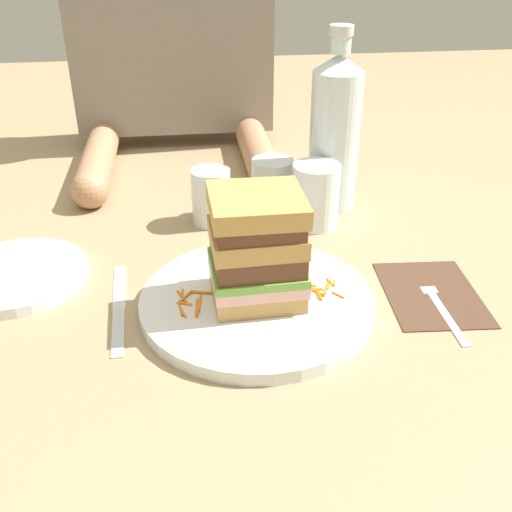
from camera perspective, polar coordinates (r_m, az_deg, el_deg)
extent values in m
plane|color=#9E8460|center=(0.76, -0.22, -3.77)|extent=(3.00, 3.00, 0.00)
cylinder|color=white|center=(0.74, 0.31, -4.43)|extent=(0.29, 0.29, 0.02)
cube|color=tan|center=(0.73, 0.31, -3.10)|extent=(0.11, 0.10, 0.02)
cube|color=#E0A393|center=(0.72, 0.32, -1.84)|extent=(0.11, 0.11, 0.01)
cube|color=#6BA83D|center=(0.71, 0.32, -1.01)|extent=(0.11, 0.11, 0.01)
cube|color=#56331E|center=(0.70, 0.32, 0.18)|extent=(0.11, 0.10, 0.02)
cube|color=tan|center=(0.69, 0.33, 1.88)|extent=(0.11, 0.10, 0.02)
cube|color=#56331E|center=(0.68, 0.33, 3.45)|extent=(0.10, 0.10, 0.02)
cube|color=tan|center=(0.67, 0.30, 5.00)|extent=(0.11, 0.10, 0.03)
cylinder|color=orange|center=(0.73, -7.14, -3.94)|extent=(0.01, 0.03, 0.00)
cylinder|color=orange|center=(0.73, -6.78, -3.88)|extent=(0.02, 0.02, 0.00)
cylinder|color=orange|center=(0.71, -7.07, -5.39)|extent=(0.01, 0.02, 0.00)
cylinder|color=orange|center=(0.74, -5.34, -3.50)|extent=(0.03, 0.01, 0.00)
cylinder|color=orange|center=(0.74, -7.12, -3.60)|extent=(0.00, 0.02, 0.00)
cylinder|color=orange|center=(0.72, -5.50, -4.59)|extent=(0.01, 0.03, 0.00)
cylinder|color=orange|center=(0.71, -7.31, -5.06)|extent=(0.01, 0.03, 0.00)
cylinder|color=orange|center=(0.71, -5.72, -5.03)|extent=(0.01, 0.03, 0.00)
cylinder|color=orange|center=(0.72, -6.95, -4.57)|extent=(0.02, 0.01, 0.00)
cylinder|color=orange|center=(0.76, 7.25, -2.52)|extent=(0.01, 0.02, 0.00)
cylinder|color=orange|center=(0.74, 7.96, -3.75)|extent=(0.01, 0.02, 0.00)
cylinder|color=orange|center=(0.75, 5.64, -3.16)|extent=(0.02, 0.01, 0.00)
cylinder|color=orange|center=(0.76, 7.25, -2.76)|extent=(0.02, 0.02, 0.00)
cylinder|color=orange|center=(0.76, 5.16, -2.70)|extent=(0.02, 0.02, 0.00)
cylinder|color=orange|center=(0.74, 5.90, -3.45)|extent=(0.02, 0.02, 0.00)
cylinder|color=orange|center=(0.73, 6.15, -3.82)|extent=(0.00, 0.02, 0.00)
cylinder|color=orange|center=(0.75, 6.85, -3.06)|extent=(0.01, 0.03, 0.00)
cube|color=#4C3323|center=(0.80, 16.60, -3.45)|extent=(0.13, 0.17, 0.00)
cube|color=silver|center=(0.76, 18.09, -5.52)|extent=(0.01, 0.11, 0.00)
cube|color=silver|center=(0.80, 16.43, -2.96)|extent=(0.02, 0.02, 0.00)
cylinder|color=silver|center=(0.83, 16.30, -1.88)|extent=(0.00, 0.04, 0.00)
cylinder|color=silver|center=(0.83, 15.94, -1.91)|extent=(0.00, 0.04, 0.00)
cylinder|color=silver|center=(0.82, 15.57, -1.94)|extent=(0.00, 0.04, 0.00)
cylinder|color=silver|center=(0.82, 15.20, -1.96)|extent=(0.00, 0.04, 0.00)
cube|color=silver|center=(0.72, -13.20, -7.13)|extent=(0.02, 0.10, 0.00)
cube|color=silver|center=(0.80, -13.05, -2.86)|extent=(0.02, 0.11, 0.00)
cylinder|color=white|center=(0.92, 5.77, 5.84)|extent=(0.07, 0.07, 0.10)
cylinder|color=#E55638|center=(0.93, 5.72, 4.78)|extent=(0.07, 0.07, 0.06)
cylinder|color=silver|center=(0.97, 7.54, 10.88)|extent=(0.08, 0.08, 0.22)
cone|color=silver|center=(0.94, 8.06, 18.03)|extent=(0.08, 0.08, 0.03)
cylinder|color=silver|center=(0.94, 8.18, 19.58)|extent=(0.03, 0.03, 0.03)
cylinder|color=silver|center=(0.93, 8.27, 20.80)|extent=(0.04, 0.04, 0.01)
cylinder|color=silver|center=(1.00, 1.60, 7.24)|extent=(0.07, 0.07, 0.08)
cylinder|color=silver|center=(0.93, -4.35, 5.76)|extent=(0.06, 0.06, 0.09)
cylinder|color=white|center=(0.85, -22.08, -1.75)|extent=(0.19, 0.19, 0.02)
cylinder|color=tan|center=(1.15, -15.03, 8.83)|extent=(0.06, 0.27, 0.06)
cylinder|color=tan|center=(1.15, 0.21, 9.84)|extent=(0.06, 0.27, 0.06)
sphere|color=tan|center=(1.02, -15.76, 6.13)|extent=(0.06, 0.06, 0.06)
sphere|color=tan|center=(1.02, 1.24, 7.25)|extent=(0.06, 0.06, 0.06)
cube|color=gray|center=(1.29, -8.13, 19.71)|extent=(0.40, 0.13, 0.34)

